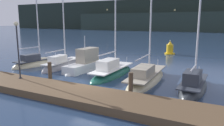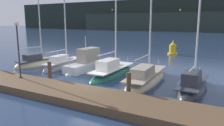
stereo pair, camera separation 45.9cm
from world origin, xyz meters
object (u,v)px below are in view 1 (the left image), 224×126
sailboat_berth_2 (62,66)px  sailboat_berth_6 (193,88)px  motorboat_berth_3 (85,66)px  channel_buoy (170,49)px  sailboat_berth_4 (112,73)px  sailboat_berth_1 (36,64)px  dock_lamppost (17,41)px  sailboat_berth_5 (146,79)px

sailboat_berth_2 → sailboat_berth_6: size_ratio=0.83×
motorboat_berth_3 → channel_buoy: (4.74, 14.11, 0.34)m
sailboat_berth_4 → motorboat_berth_3: bearing=168.6°
motorboat_berth_3 → sailboat_berth_4: sailboat_berth_4 is taller
sailboat_berth_1 → sailboat_berth_6: 15.78m
channel_buoy → dock_lamppost: dock_lamppost is taller
sailboat_berth_1 → sailboat_berth_5: (12.25, -0.64, 0.05)m
sailboat_berth_4 → dock_lamppost: bearing=-131.1°
sailboat_berth_4 → sailboat_berth_6: (6.69, -1.02, -0.03)m
sailboat_berth_5 → sailboat_berth_1: bearing=177.0°
sailboat_berth_1 → sailboat_berth_2: (3.10, 0.45, -0.01)m
channel_buoy → sailboat_berth_1: bearing=-126.1°
sailboat_berth_4 → channel_buoy: size_ratio=4.27×
motorboat_berth_3 → channel_buoy: bearing=71.4°
sailboat_berth_2 → sailboat_berth_4: sailboat_berth_4 is taller
sailboat_berth_1 → sailboat_berth_2: bearing=8.2°
sailboat_berth_6 → dock_lamppost: sailboat_berth_6 is taller
dock_lamppost → sailboat_berth_2: bearing=101.1°
sailboat_berth_6 → sailboat_berth_5: bearing=170.6°
sailboat_berth_1 → motorboat_berth_3: (5.87, 0.44, 0.28)m
sailboat_berth_1 → sailboat_berth_6: (15.73, -1.21, 0.02)m
sailboat_berth_2 → channel_buoy: (7.51, 14.11, 0.63)m
motorboat_berth_3 → channel_buoy: 14.89m
sailboat_berth_2 → sailboat_berth_6: bearing=-7.5°
sailboat_berth_4 → channel_buoy: bearing=83.9°
motorboat_berth_3 → channel_buoy: motorboat_berth_3 is taller
motorboat_berth_3 → sailboat_berth_2: bearing=179.9°
motorboat_berth_3 → sailboat_berth_4: size_ratio=0.62×
sailboat_berth_1 → channel_buoy: sailboat_berth_1 is taller
motorboat_berth_3 → channel_buoy: size_ratio=2.67×
sailboat_berth_2 → sailboat_berth_6: sailboat_berth_6 is taller
sailboat_berth_1 → motorboat_berth_3: sailboat_berth_1 is taller
sailboat_berth_1 → sailboat_berth_5: bearing=-3.0°
channel_buoy → sailboat_berth_5: bearing=-83.9°
motorboat_berth_3 → sailboat_berth_6: size_ratio=0.55×
sailboat_berth_1 → motorboat_berth_3: size_ratio=1.61×
sailboat_berth_6 → channel_buoy: bearing=108.0°
sailboat_berth_4 → sailboat_berth_6: sailboat_berth_6 is taller
sailboat_berth_6 → channel_buoy: sailboat_berth_6 is taller
sailboat_berth_1 → sailboat_berth_5: 12.26m
sailboat_berth_2 → sailboat_berth_4: size_ratio=0.94×
motorboat_berth_3 → dock_lamppost: dock_lamppost is taller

